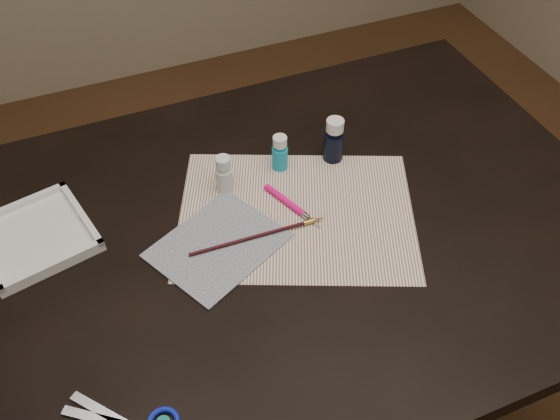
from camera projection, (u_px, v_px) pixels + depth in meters
name	position (u px, v px, depth m)	size (l,w,h in m)	color
ground	(280.00, 416.00, 1.70)	(3.50, 3.50, 0.02)	#422614
table	(280.00, 339.00, 1.42)	(1.30, 0.90, 0.75)	black
paper	(296.00, 214.00, 1.18)	(0.44, 0.34, 0.00)	white
canvas	(218.00, 245.00, 1.12)	(0.22, 0.18, 0.00)	#131C41
paint_bottle_white	(224.00, 174.00, 1.20)	(0.03, 0.03, 0.08)	silver
paint_bottle_cyan	(280.00, 153.00, 1.24)	(0.03, 0.03, 0.08)	#1398BD
paint_bottle_navy	(334.00, 140.00, 1.26)	(0.04, 0.04, 0.10)	black
paintbrush	(259.00, 235.00, 1.13)	(0.26, 0.01, 0.01)	black
craft_knife	(293.00, 207.00, 1.18)	(0.15, 0.01, 0.01)	#FF0A7F
palette_tray	(35.00, 236.00, 1.13)	(0.19, 0.19, 0.02)	white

